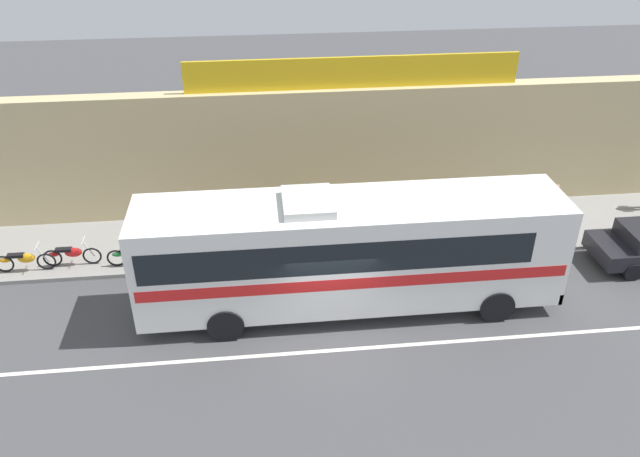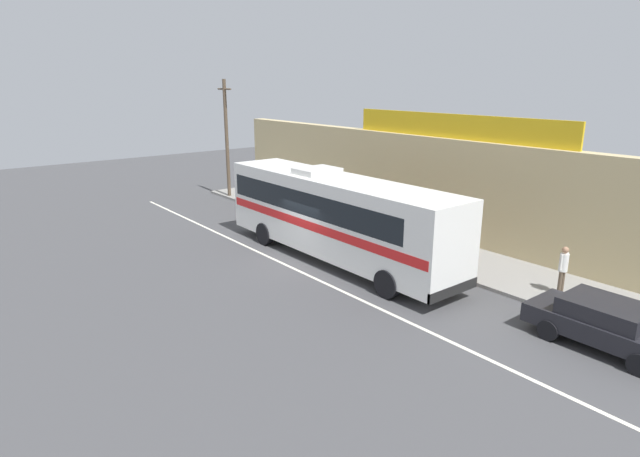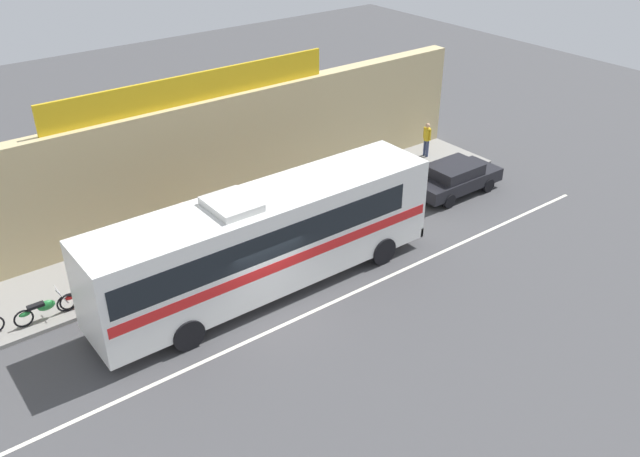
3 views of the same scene
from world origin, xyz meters
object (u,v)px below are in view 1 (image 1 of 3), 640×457
(intercity_bus, at_px, (348,248))
(pedestrian_by_curb, at_px, (554,202))
(pedestrian_far_left, at_px, (308,206))
(motorcycle_blue, at_px, (179,251))
(motorcycle_red, at_px, (135,254))
(motorcycle_green, at_px, (71,254))
(motorcycle_orange, at_px, (24,260))

(intercity_bus, height_order, pedestrian_by_curb, intercity_bus)
(pedestrian_far_left, bearing_deg, motorcycle_blue, -159.64)
(intercity_bus, bearing_deg, motorcycle_red, 157.67)
(intercity_bus, bearing_deg, motorcycle_green, 161.38)
(pedestrian_by_curb, bearing_deg, intercity_bus, -155.65)
(motorcycle_orange, height_order, motorcycle_red, same)
(motorcycle_orange, distance_m, motorcycle_green, 1.46)
(motorcycle_green, distance_m, pedestrian_by_curb, 16.81)
(motorcycle_green, height_order, pedestrian_far_left, pedestrian_far_left)
(motorcycle_red, bearing_deg, motorcycle_blue, 1.11)
(motorcycle_orange, distance_m, pedestrian_by_curb, 18.26)
(pedestrian_by_curb, bearing_deg, motorcycle_green, -177.66)
(motorcycle_orange, relative_size, motorcycle_blue, 1.00)
(motorcycle_green, bearing_deg, motorcycle_orange, -172.60)
(pedestrian_far_left, bearing_deg, intercity_bus, -80.12)
(motorcycle_green, distance_m, motorcycle_blue, 3.55)
(motorcycle_green, xyz_separation_m, pedestrian_by_curb, (16.78, 0.68, 0.59))
(motorcycle_blue, height_order, pedestrian_by_curb, pedestrian_by_curb)
(pedestrian_far_left, bearing_deg, motorcycle_orange, -170.15)
(motorcycle_orange, bearing_deg, motorcycle_blue, -0.10)
(motorcycle_green, height_order, motorcycle_red, same)
(motorcycle_orange, height_order, motorcycle_blue, same)
(motorcycle_orange, xyz_separation_m, pedestrian_by_curb, (18.23, 0.87, 0.59))
(motorcycle_orange, bearing_deg, motorcycle_red, -0.59)
(motorcycle_red, distance_m, pedestrian_by_curb, 14.70)
(motorcycle_red, bearing_deg, motorcycle_green, 173.95)
(intercity_bus, relative_size, motorcycle_orange, 6.33)
(motorcycle_blue, relative_size, pedestrian_far_left, 1.17)
(pedestrian_far_left, bearing_deg, motorcycle_red, -164.06)
(motorcycle_red, bearing_deg, motorcycle_orange, 179.41)
(motorcycle_green, bearing_deg, intercity_bus, -18.62)
(intercity_bus, distance_m, motorcycle_blue, 6.08)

